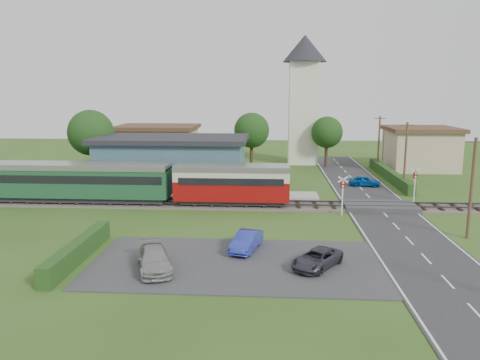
# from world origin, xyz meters

# --- Properties ---
(ground) EXTENTS (120.00, 120.00, 0.00)m
(ground) POSITION_xyz_m (0.00, 0.00, 0.00)
(ground) COLOR #2D4C19
(railway_track) EXTENTS (76.00, 3.20, 0.49)m
(railway_track) POSITION_xyz_m (0.00, 2.00, 0.11)
(railway_track) COLOR #4C443D
(railway_track) RESTS_ON ground
(road) EXTENTS (6.00, 70.00, 0.05)m
(road) POSITION_xyz_m (10.00, 0.00, 0.03)
(road) COLOR #28282B
(road) RESTS_ON ground
(car_park) EXTENTS (17.00, 9.00, 0.08)m
(car_park) POSITION_xyz_m (-1.50, -12.00, 0.04)
(car_park) COLOR #333335
(car_park) RESTS_ON ground
(crossing_deck) EXTENTS (6.20, 3.40, 0.45)m
(crossing_deck) POSITION_xyz_m (10.00, 2.00, 0.23)
(crossing_deck) COLOR #333335
(crossing_deck) RESTS_ON ground
(platform) EXTENTS (30.00, 3.00, 0.45)m
(platform) POSITION_xyz_m (-10.00, 5.20, 0.23)
(platform) COLOR gray
(platform) RESTS_ON ground
(equipment_hut) EXTENTS (2.30, 2.30, 2.55)m
(equipment_hut) POSITION_xyz_m (-18.00, 5.20, 1.75)
(equipment_hut) COLOR silver
(equipment_hut) RESTS_ON platform
(station_building) EXTENTS (16.00, 9.00, 5.30)m
(station_building) POSITION_xyz_m (-10.00, 10.99, 2.69)
(station_building) COLOR #446A7A
(station_building) RESTS_ON ground
(train) EXTENTS (43.20, 2.90, 3.40)m
(train) POSITION_xyz_m (-19.63, 2.00, 2.18)
(train) COLOR #232328
(train) RESTS_ON ground
(church_tower) EXTENTS (6.00, 6.00, 17.60)m
(church_tower) POSITION_xyz_m (5.00, 28.00, 10.23)
(church_tower) COLOR silver
(church_tower) RESTS_ON ground
(house_west) EXTENTS (10.80, 8.80, 5.50)m
(house_west) POSITION_xyz_m (-15.00, 25.00, 2.79)
(house_west) COLOR tan
(house_west) RESTS_ON ground
(house_east) EXTENTS (8.80, 8.80, 5.50)m
(house_east) POSITION_xyz_m (20.00, 24.00, 2.80)
(house_east) COLOR tan
(house_east) RESTS_ON ground
(hedge_carpark) EXTENTS (0.80, 9.00, 1.20)m
(hedge_carpark) POSITION_xyz_m (-11.00, -12.00, 0.60)
(hedge_carpark) COLOR #193814
(hedge_carpark) RESTS_ON ground
(hedge_roadside) EXTENTS (0.80, 18.00, 1.20)m
(hedge_roadside) POSITION_xyz_m (14.20, 16.00, 0.60)
(hedge_roadside) COLOR #193814
(hedge_roadside) RESTS_ON ground
(hedge_station) EXTENTS (22.00, 0.80, 1.30)m
(hedge_station) POSITION_xyz_m (-10.00, 15.50, 0.65)
(hedge_station) COLOR #193814
(hedge_station) RESTS_ON ground
(tree_a) EXTENTS (5.20, 5.20, 8.00)m
(tree_a) POSITION_xyz_m (-20.00, 14.00, 5.38)
(tree_a) COLOR #332316
(tree_a) RESTS_ON ground
(tree_b) EXTENTS (4.60, 4.60, 7.34)m
(tree_b) POSITION_xyz_m (-2.00, 23.00, 5.02)
(tree_b) COLOR #332316
(tree_b) RESTS_ON ground
(tree_c) EXTENTS (4.20, 4.20, 6.78)m
(tree_c) POSITION_xyz_m (8.00, 25.00, 4.65)
(tree_c) COLOR #332316
(tree_c) RESTS_ON ground
(utility_pole_b) EXTENTS (1.40, 0.22, 7.00)m
(utility_pole_b) POSITION_xyz_m (14.20, -6.00, 3.63)
(utility_pole_b) COLOR #473321
(utility_pole_b) RESTS_ON ground
(utility_pole_c) EXTENTS (1.40, 0.22, 7.00)m
(utility_pole_c) POSITION_xyz_m (14.20, 10.00, 3.63)
(utility_pole_c) COLOR #473321
(utility_pole_c) RESTS_ON ground
(utility_pole_d) EXTENTS (1.40, 0.22, 7.00)m
(utility_pole_d) POSITION_xyz_m (14.20, 22.00, 3.63)
(utility_pole_d) COLOR #473321
(utility_pole_d) RESTS_ON ground
(crossing_signal_near) EXTENTS (0.84, 0.28, 3.28)m
(crossing_signal_near) POSITION_xyz_m (6.40, -0.41, 2.14)
(crossing_signal_near) COLOR silver
(crossing_signal_near) RESTS_ON ground
(crossing_signal_far) EXTENTS (0.84, 0.28, 3.28)m
(crossing_signal_far) POSITION_xyz_m (13.60, 4.39, 2.14)
(crossing_signal_far) COLOR silver
(crossing_signal_far) RESTS_ON ground
(streetlamp_west) EXTENTS (0.30, 0.30, 5.15)m
(streetlamp_west) POSITION_xyz_m (-22.00, 20.00, 3.04)
(streetlamp_west) COLOR #3F3F47
(streetlamp_west) RESTS_ON ground
(streetlamp_east) EXTENTS (0.30, 0.30, 5.15)m
(streetlamp_east) POSITION_xyz_m (16.00, 27.00, 3.04)
(streetlamp_east) COLOR #3F3F47
(streetlamp_east) RESTS_ON ground
(car_on_road) EXTENTS (3.43, 1.77, 1.12)m
(car_on_road) POSITION_xyz_m (10.59, 11.70, 0.61)
(car_on_road) COLOR #074597
(car_on_road) RESTS_ON road
(car_park_blue) EXTENTS (2.14, 3.81, 1.19)m
(car_park_blue) POSITION_xyz_m (-0.97, -9.70, 0.68)
(car_park_blue) COLOR #2634A4
(car_park_blue) RESTS_ON car_park
(car_park_silver) EXTENTS (3.01, 4.60, 1.24)m
(car_park_silver) POSITION_xyz_m (-6.00, -13.41, 0.70)
(car_park_silver) COLOR #969696
(car_park_silver) RESTS_ON car_park
(car_park_dark) EXTENTS (3.53, 4.04, 1.03)m
(car_park_dark) POSITION_xyz_m (3.22, -12.43, 0.60)
(car_park_dark) COLOR #30303C
(car_park_dark) RESTS_ON car_park
(pedestrian_near) EXTENTS (0.66, 0.53, 1.59)m
(pedestrian_near) POSITION_xyz_m (-2.16, 5.24, 1.24)
(pedestrian_near) COLOR gray
(pedestrian_near) RESTS_ON platform
(pedestrian_far) EXTENTS (0.64, 0.82, 1.69)m
(pedestrian_far) POSITION_xyz_m (-14.87, 5.22, 1.29)
(pedestrian_far) COLOR gray
(pedestrian_far) RESTS_ON platform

